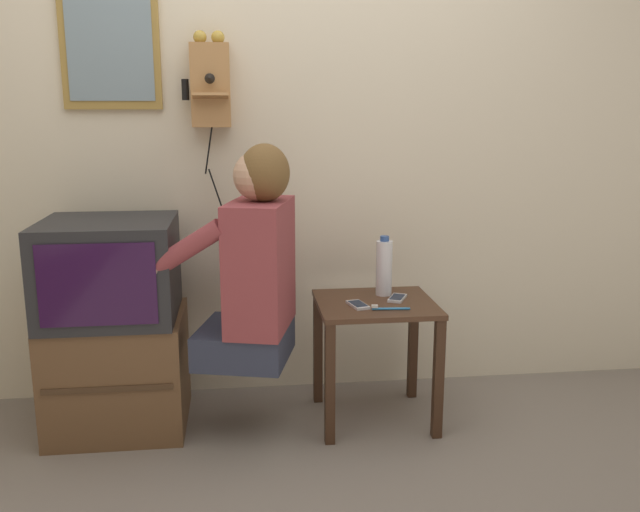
# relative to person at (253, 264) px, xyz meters

# --- Properties ---
(ground_plane) EXTENTS (14.00, 14.00, 0.00)m
(ground_plane) POSITION_rel_person_xyz_m (0.12, -0.49, -0.74)
(ground_plane) COLOR slate
(wall_back) EXTENTS (6.80, 0.05, 2.55)m
(wall_back) POSITION_rel_person_xyz_m (0.12, 0.50, 0.54)
(wall_back) COLOR beige
(wall_back) RESTS_ON ground_plane
(side_table) EXTENTS (0.50, 0.46, 0.54)m
(side_table) POSITION_rel_person_xyz_m (0.52, 0.07, -0.31)
(side_table) COLOR #422819
(side_table) RESTS_ON ground_plane
(person) EXTENTS (0.61, 0.52, 0.89)m
(person) POSITION_rel_person_xyz_m (0.00, 0.00, 0.00)
(person) COLOR #2D3347
(person) RESTS_ON ground_plane
(tv_stand) EXTENTS (0.56, 0.51, 0.49)m
(tv_stand) POSITION_rel_person_xyz_m (-0.58, 0.15, -0.49)
(tv_stand) COLOR brown
(tv_stand) RESTS_ON ground_plane
(television) EXTENTS (0.54, 0.52, 0.41)m
(television) POSITION_rel_person_xyz_m (-0.59, 0.14, -0.04)
(television) COLOR #232326
(television) RESTS_ON tv_stand
(wall_phone_antique) EXTENTS (0.21, 0.19, 0.78)m
(wall_phone_antique) POSITION_rel_person_xyz_m (-0.16, 0.42, 0.72)
(wall_phone_antique) COLOR #AD7A47
(framed_picture) EXTENTS (0.42, 0.03, 0.52)m
(framed_picture) POSITION_rel_person_xyz_m (-0.59, 0.46, 0.87)
(framed_picture) COLOR olive
(cell_phone_held) EXTENTS (0.09, 0.13, 0.01)m
(cell_phone_held) POSITION_rel_person_xyz_m (0.43, 0.01, -0.19)
(cell_phone_held) COLOR silver
(cell_phone_held) RESTS_ON side_table
(cell_phone_spare) EXTENTS (0.11, 0.14, 0.01)m
(cell_phone_spare) POSITION_rel_person_xyz_m (0.62, 0.09, -0.19)
(cell_phone_spare) COLOR silver
(cell_phone_spare) RESTS_ON side_table
(water_bottle) EXTENTS (0.07, 0.07, 0.27)m
(water_bottle) POSITION_rel_person_xyz_m (0.58, 0.18, -0.07)
(water_bottle) COLOR silver
(water_bottle) RESTS_ON side_table
(toothbrush) EXTENTS (0.16, 0.03, 0.02)m
(toothbrush) POSITION_rel_person_xyz_m (0.55, -0.05, -0.19)
(toothbrush) COLOR #338CD8
(toothbrush) RESTS_ON side_table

